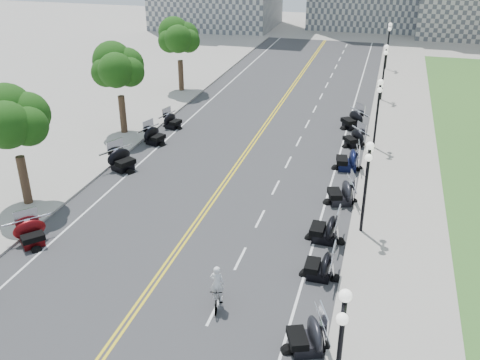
# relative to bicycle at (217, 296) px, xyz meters

# --- Properties ---
(ground) EXTENTS (160.00, 160.00, 0.00)m
(ground) POSITION_rel_bicycle_xyz_m (-3.24, 3.69, -0.54)
(ground) COLOR gray
(road) EXTENTS (16.00, 90.00, 0.01)m
(road) POSITION_rel_bicycle_xyz_m (-3.24, 13.69, -0.54)
(road) COLOR #333335
(road) RESTS_ON ground
(centerline_yellow_a) EXTENTS (0.12, 90.00, 0.00)m
(centerline_yellow_a) POSITION_rel_bicycle_xyz_m (-3.36, 13.69, -0.53)
(centerline_yellow_a) COLOR yellow
(centerline_yellow_a) RESTS_ON road
(centerline_yellow_b) EXTENTS (0.12, 90.00, 0.00)m
(centerline_yellow_b) POSITION_rel_bicycle_xyz_m (-3.12, 13.69, -0.53)
(centerline_yellow_b) COLOR yellow
(centerline_yellow_b) RESTS_ON road
(edge_line_north) EXTENTS (0.12, 90.00, 0.00)m
(edge_line_north) POSITION_rel_bicycle_xyz_m (3.16, 13.69, -0.53)
(edge_line_north) COLOR white
(edge_line_north) RESTS_ON road
(edge_line_south) EXTENTS (0.12, 90.00, 0.00)m
(edge_line_south) POSITION_rel_bicycle_xyz_m (-9.64, 13.69, -0.53)
(edge_line_south) COLOR white
(edge_line_south) RESTS_ON road
(lane_dash_5) EXTENTS (0.12, 2.00, 0.00)m
(lane_dash_5) POSITION_rel_bicycle_xyz_m (-0.04, -0.31, -0.53)
(lane_dash_5) COLOR white
(lane_dash_5) RESTS_ON road
(lane_dash_6) EXTENTS (0.12, 2.00, 0.00)m
(lane_dash_6) POSITION_rel_bicycle_xyz_m (-0.04, 3.69, -0.53)
(lane_dash_6) COLOR white
(lane_dash_6) RESTS_ON road
(lane_dash_7) EXTENTS (0.12, 2.00, 0.00)m
(lane_dash_7) POSITION_rel_bicycle_xyz_m (-0.04, 7.69, -0.53)
(lane_dash_7) COLOR white
(lane_dash_7) RESTS_ON road
(lane_dash_8) EXTENTS (0.12, 2.00, 0.00)m
(lane_dash_8) POSITION_rel_bicycle_xyz_m (-0.04, 11.69, -0.53)
(lane_dash_8) COLOR white
(lane_dash_8) RESTS_ON road
(lane_dash_9) EXTENTS (0.12, 2.00, 0.00)m
(lane_dash_9) POSITION_rel_bicycle_xyz_m (-0.04, 15.69, -0.53)
(lane_dash_9) COLOR white
(lane_dash_9) RESTS_ON road
(lane_dash_10) EXTENTS (0.12, 2.00, 0.00)m
(lane_dash_10) POSITION_rel_bicycle_xyz_m (-0.04, 19.69, -0.53)
(lane_dash_10) COLOR white
(lane_dash_10) RESTS_ON road
(lane_dash_11) EXTENTS (0.12, 2.00, 0.00)m
(lane_dash_11) POSITION_rel_bicycle_xyz_m (-0.04, 23.69, -0.53)
(lane_dash_11) COLOR white
(lane_dash_11) RESTS_ON road
(lane_dash_12) EXTENTS (0.12, 2.00, 0.00)m
(lane_dash_12) POSITION_rel_bicycle_xyz_m (-0.04, 27.69, -0.53)
(lane_dash_12) COLOR white
(lane_dash_12) RESTS_ON road
(lane_dash_13) EXTENTS (0.12, 2.00, 0.00)m
(lane_dash_13) POSITION_rel_bicycle_xyz_m (-0.04, 31.69, -0.53)
(lane_dash_13) COLOR white
(lane_dash_13) RESTS_ON road
(lane_dash_14) EXTENTS (0.12, 2.00, 0.00)m
(lane_dash_14) POSITION_rel_bicycle_xyz_m (-0.04, 35.69, -0.53)
(lane_dash_14) COLOR white
(lane_dash_14) RESTS_ON road
(lane_dash_15) EXTENTS (0.12, 2.00, 0.00)m
(lane_dash_15) POSITION_rel_bicycle_xyz_m (-0.04, 39.69, -0.53)
(lane_dash_15) COLOR white
(lane_dash_15) RESTS_ON road
(lane_dash_16) EXTENTS (0.12, 2.00, 0.00)m
(lane_dash_16) POSITION_rel_bicycle_xyz_m (-0.04, 43.69, -0.53)
(lane_dash_16) COLOR white
(lane_dash_16) RESTS_ON road
(lane_dash_17) EXTENTS (0.12, 2.00, 0.00)m
(lane_dash_17) POSITION_rel_bicycle_xyz_m (-0.04, 47.69, -0.53)
(lane_dash_17) COLOR white
(lane_dash_17) RESTS_ON road
(lane_dash_18) EXTENTS (0.12, 2.00, 0.00)m
(lane_dash_18) POSITION_rel_bicycle_xyz_m (-0.04, 51.69, -0.53)
(lane_dash_18) COLOR white
(lane_dash_18) RESTS_ON road
(lane_dash_19) EXTENTS (0.12, 2.00, 0.00)m
(lane_dash_19) POSITION_rel_bicycle_xyz_m (-0.04, 55.69, -0.53)
(lane_dash_19) COLOR white
(lane_dash_19) RESTS_ON road
(sidewalk_north) EXTENTS (5.00, 90.00, 0.15)m
(sidewalk_north) POSITION_rel_bicycle_xyz_m (7.26, 13.69, -0.47)
(sidewalk_north) COLOR #9E9991
(sidewalk_north) RESTS_ON ground
(sidewalk_south) EXTENTS (5.00, 90.00, 0.15)m
(sidewalk_south) POSITION_rel_bicycle_xyz_m (-13.74, 13.69, -0.47)
(sidewalk_south) COLOR #9E9991
(sidewalk_south) RESTS_ON ground
(street_lamp_1) EXTENTS (0.50, 1.20, 4.90)m
(street_lamp_1) POSITION_rel_bicycle_xyz_m (5.36, -4.31, 2.06)
(street_lamp_1) COLOR black
(street_lamp_1) RESTS_ON sidewalk_north
(street_lamp_2) EXTENTS (0.50, 1.20, 4.90)m
(street_lamp_2) POSITION_rel_bicycle_xyz_m (5.36, 7.69, 2.06)
(street_lamp_2) COLOR black
(street_lamp_2) RESTS_ON sidewalk_north
(street_lamp_3) EXTENTS (0.50, 1.20, 4.90)m
(street_lamp_3) POSITION_rel_bicycle_xyz_m (5.36, 19.69, 2.06)
(street_lamp_3) COLOR black
(street_lamp_3) RESTS_ON sidewalk_north
(street_lamp_4) EXTENTS (0.50, 1.20, 4.90)m
(street_lamp_4) POSITION_rel_bicycle_xyz_m (5.36, 31.69, 2.06)
(street_lamp_4) COLOR black
(street_lamp_4) RESTS_ON sidewalk_north
(street_lamp_5) EXTENTS (0.50, 1.20, 4.90)m
(street_lamp_5) POSITION_rel_bicycle_xyz_m (5.36, 43.69, 2.06)
(street_lamp_5) COLOR black
(street_lamp_5) RESTS_ON sidewalk_north
(tree_2) EXTENTS (4.80, 4.80, 9.20)m
(tree_2) POSITION_rel_bicycle_xyz_m (-13.24, 5.69, 4.21)
(tree_2) COLOR #235619
(tree_2) RESTS_ON sidewalk_south
(tree_3) EXTENTS (4.80, 4.80, 9.20)m
(tree_3) POSITION_rel_bicycle_xyz_m (-13.24, 17.69, 4.21)
(tree_3) COLOR #235619
(tree_3) RESTS_ON sidewalk_south
(tree_4) EXTENTS (4.80, 4.80, 9.20)m
(tree_4) POSITION_rel_bicycle_xyz_m (-13.24, 29.69, 4.21)
(tree_4) COLOR #235619
(tree_4) RESTS_ON sidewalk_south
(motorcycle_n_4) EXTENTS (2.75, 2.75, 1.48)m
(motorcycle_n_4) POSITION_rel_bicycle_xyz_m (3.99, -1.53, 0.20)
(motorcycle_n_4) COLOR black
(motorcycle_n_4) RESTS_ON road
(motorcycle_n_5) EXTENTS (2.03, 2.03, 1.41)m
(motorcycle_n_5) POSITION_rel_bicycle_xyz_m (3.81, 3.24, 0.16)
(motorcycle_n_5) COLOR black
(motorcycle_n_5) RESTS_ON road
(motorcycle_n_6) EXTENTS (2.25, 2.25, 1.53)m
(motorcycle_n_6) POSITION_rel_bicycle_xyz_m (3.61, 6.46, 0.22)
(motorcycle_n_6) COLOR black
(motorcycle_n_6) RESTS_ON road
(motorcycle_n_7) EXTENTS (2.74, 2.74, 1.54)m
(motorcycle_n_7) POSITION_rel_bicycle_xyz_m (3.97, 10.73, 0.23)
(motorcycle_n_7) COLOR black
(motorcycle_n_7) RESTS_ON road
(motorcycle_n_8) EXTENTS (2.52, 2.52, 1.57)m
(motorcycle_n_8) POSITION_rel_bicycle_xyz_m (3.88, 15.62, 0.24)
(motorcycle_n_8) COLOR black
(motorcycle_n_8) RESTS_ON road
(motorcycle_n_9) EXTENTS (2.75, 2.75, 1.38)m
(motorcycle_n_9) POSITION_rel_bicycle_xyz_m (3.93, 19.88, 0.15)
(motorcycle_n_9) COLOR black
(motorcycle_n_9) RESTS_ON road
(motorcycle_n_10) EXTENTS (3.13, 3.13, 1.56)m
(motorcycle_n_10) POSITION_rel_bicycle_xyz_m (3.47, 23.71, 0.24)
(motorcycle_n_10) COLOR black
(motorcycle_n_10) RESTS_ON road
(motorcycle_s_5) EXTENTS (2.85, 2.85, 1.42)m
(motorcycle_s_5) POSITION_rel_bicycle_xyz_m (-10.43, 2.07, 0.16)
(motorcycle_s_5) COLOR #590A0C
(motorcycle_s_5) RESTS_ON road
(motorcycle_s_7) EXTENTS (3.00, 3.00, 1.57)m
(motorcycle_s_7) POSITION_rel_bicycle_xyz_m (-10.26, 11.56, 0.24)
(motorcycle_s_7) COLOR black
(motorcycle_s_7) RESTS_ON road
(motorcycle_s_8) EXTENTS (2.48, 2.48, 1.39)m
(motorcycle_s_8) POSITION_rel_bicycle_xyz_m (-10.12, 16.40, 0.15)
(motorcycle_s_8) COLOR black
(motorcycle_s_8) RESTS_ON road
(motorcycle_s_9) EXTENTS (2.24, 2.24, 1.29)m
(motorcycle_s_9) POSITION_rel_bicycle_xyz_m (-10.16, 19.90, 0.10)
(motorcycle_s_9) COLOR black
(motorcycle_s_9) RESTS_ON road
(bicycle) EXTENTS (0.87, 1.88, 1.09)m
(bicycle) POSITION_rel_bicycle_xyz_m (0.00, 0.00, 0.00)
(bicycle) COLOR #A51414
(bicycle) RESTS_ON road
(cyclist_rider) EXTENTS (0.61, 0.40, 1.66)m
(cyclist_rider) POSITION_rel_bicycle_xyz_m (0.00, 0.00, 1.37)
(cyclist_rider) COLOR silver
(cyclist_rider) RESTS_ON bicycle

